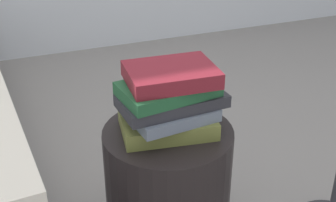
{
  "coord_description": "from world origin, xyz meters",
  "views": [
    {
      "loc": [
        -0.42,
        -1.06,
        1.17
      ],
      "look_at": [
        0.0,
        0.0,
        0.58
      ],
      "focal_mm": 49.38,
      "sensor_mm": 36.0,
      "label": 1
    }
  ],
  "objects_px": {
    "book_olive": "(166,123)",
    "book_forest": "(168,90)",
    "side_table": "(168,196)",
    "book_charcoal": "(172,101)",
    "book_slate": "(170,112)",
    "book_maroon": "(171,75)"
  },
  "relations": [
    {
      "from": "side_table",
      "to": "book_charcoal",
      "type": "xyz_separation_m",
      "value": [
        0.01,
        -0.01,
        0.34
      ]
    },
    {
      "from": "side_table",
      "to": "book_forest",
      "type": "bearing_deg",
      "value": -101.62
    },
    {
      "from": "side_table",
      "to": "book_forest",
      "type": "height_order",
      "value": "book_forest"
    },
    {
      "from": "book_slate",
      "to": "book_olive",
      "type": "bearing_deg",
      "value": 130.63
    },
    {
      "from": "book_slate",
      "to": "book_charcoal",
      "type": "height_order",
      "value": "book_charcoal"
    },
    {
      "from": "book_olive",
      "to": "book_forest",
      "type": "height_order",
      "value": "book_forest"
    },
    {
      "from": "book_charcoal",
      "to": "book_forest",
      "type": "height_order",
      "value": "book_forest"
    },
    {
      "from": "book_slate",
      "to": "book_forest",
      "type": "distance_m",
      "value": 0.07
    },
    {
      "from": "side_table",
      "to": "book_slate",
      "type": "height_order",
      "value": "book_slate"
    },
    {
      "from": "book_slate",
      "to": "book_forest",
      "type": "height_order",
      "value": "book_forest"
    },
    {
      "from": "book_forest",
      "to": "book_maroon",
      "type": "height_order",
      "value": "book_maroon"
    },
    {
      "from": "side_table",
      "to": "book_forest",
      "type": "relative_size",
      "value": 1.82
    },
    {
      "from": "book_olive",
      "to": "book_maroon",
      "type": "xyz_separation_m",
      "value": [
        0.02,
        0.0,
        0.15
      ]
    },
    {
      "from": "side_table",
      "to": "book_maroon",
      "type": "height_order",
      "value": "book_maroon"
    },
    {
      "from": "side_table",
      "to": "book_olive",
      "type": "relative_size",
      "value": 1.81
    },
    {
      "from": "side_table",
      "to": "book_charcoal",
      "type": "distance_m",
      "value": 0.34
    },
    {
      "from": "book_slate",
      "to": "book_charcoal",
      "type": "bearing_deg",
      "value": -31.07
    },
    {
      "from": "side_table",
      "to": "book_forest",
      "type": "xyz_separation_m",
      "value": [
        -0.0,
        -0.0,
        0.37
      ]
    },
    {
      "from": "book_olive",
      "to": "side_table",
      "type": "bearing_deg",
      "value": -41.87
    },
    {
      "from": "book_charcoal",
      "to": "book_maroon",
      "type": "height_order",
      "value": "book_maroon"
    },
    {
      "from": "book_forest",
      "to": "side_table",
      "type": "bearing_deg",
      "value": 71.29
    },
    {
      "from": "side_table",
      "to": "book_charcoal",
      "type": "relative_size",
      "value": 1.63
    }
  ]
}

